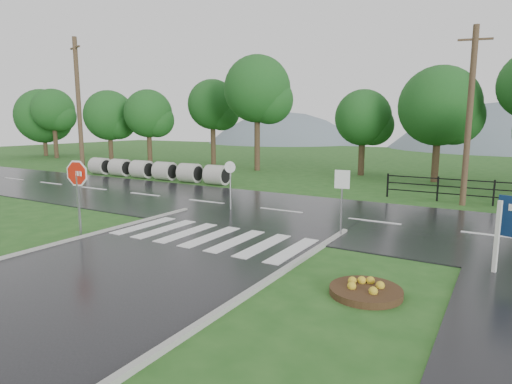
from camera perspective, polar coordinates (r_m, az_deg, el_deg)
The scene contains 14 objects.
ground at distance 10.84m, azimuth -22.44°, elevation -11.82°, with size 120.00×120.00×0.00m, color #23531B.
main_road at distance 18.34m, azimuth 3.34°, elevation -2.59°, with size 90.00×8.00×0.04m, color black.
walkway at distance 10.63m, azimuth 30.74°, elevation -12.87°, with size 2.20×11.00×0.04m, color #232326.
crosswalk at distance 14.20m, azimuth -6.07°, elevation -5.93°, with size 6.50×2.80×0.02m.
fence_west at distance 22.15m, azimuth 29.16°, elevation 0.20°, with size 9.58×0.08×1.20m.
hills at distance 73.67m, azimuth 26.13°, elevation -6.85°, with size 102.00×48.00×48.00m.
treeline at distance 31.03m, azimuth 17.04°, elevation 1.92°, with size 83.20×5.20×10.00m.
culvert_pipes at distance 29.46m, azimuth -13.54°, elevation 2.87°, with size 11.80×1.20×1.20m.
stop_sign at distance 15.44m, azimuth -22.74°, elevation 1.50°, with size 1.19×0.21×2.69m.
flower_bed at distance 9.98m, azimuth 14.43°, elevation -12.51°, with size 1.60×1.60×0.32m.
reg_sign_small at distance 14.25m, azimuth 11.39°, elevation 0.24°, with size 0.50×0.08×2.24m.
reg_sign_round at distance 18.28m, azimuth -3.45°, elevation 1.70°, with size 0.49×0.13×2.13m.
utility_pole_west at distance 35.59m, azimuth -22.56°, elevation 10.72°, with size 1.73×0.63×10.00m.
utility_pole_east at distance 21.50m, azimuth 26.56°, elevation 9.02°, with size 1.39×0.44×7.93m.
Camera 1 is at (8.25, -5.94, 3.78)m, focal length 30.00 mm.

